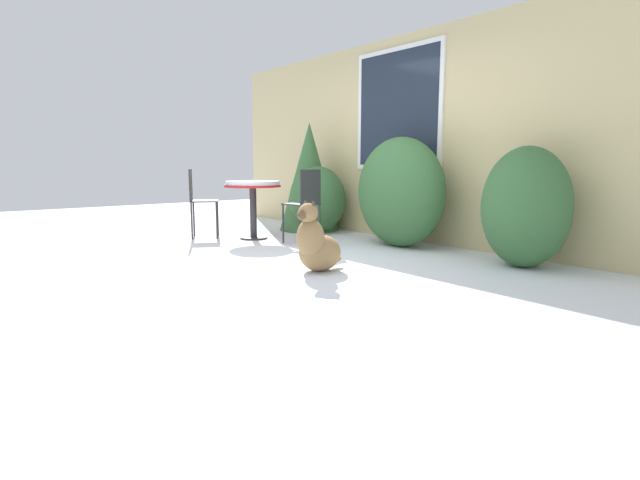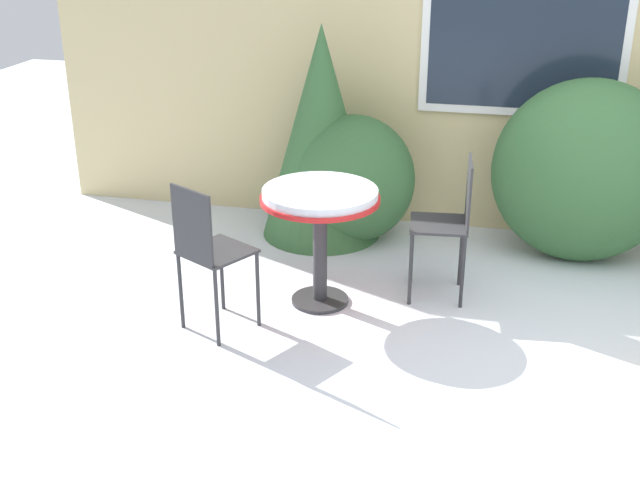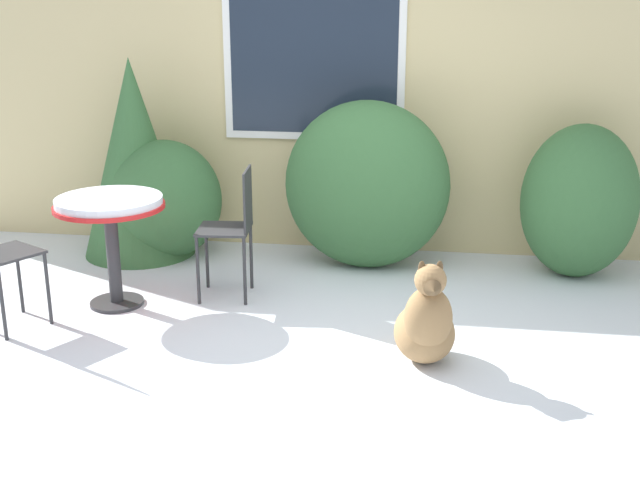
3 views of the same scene
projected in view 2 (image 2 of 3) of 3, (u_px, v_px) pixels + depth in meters
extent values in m
plane|color=silver|center=(553.00, 380.00, 4.39)|extent=(16.00, 16.00, 0.00)
cube|color=#D1BC84|center=(562.00, 63.00, 5.85)|extent=(8.00, 0.06, 2.65)
cube|color=white|center=(527.00, 7.00, 5.71)|extent=(1.48, 0.04, 1.58)
cube|color=#1E2838|center=(527.00, 7.00, 5.70)|extent=(1.36, 0.01, 1.46)
ellipsoid|color=#386638|center=(354.00, 179.00, 6.04)|extent=(0.92, 0.77, 0.98)
ellipsoid|color=#386638|center=(585.00, 172.00, 5.61)|extent=(1.29, 0.67, 1.33)
cone|color=#386638|center=(321.00, 133.00, 6.02)|extent=(0.91, 0.91, 1.62)
cylinder|color=#2D2D30|center=(320.00, 300.00, 5.25)|extent=(0.37, 0.37, 0.03)
cylinder|color=#2D2D30|center=(320.00, 251.00, 5.11)|extent=(0.09, 0.09, 0.67)
cylinder|color=red|center=(320.00, 199.00, 4.97)|extent=(0.75, 0.75, 0.03)
cylinder|color=silver|center=(320.00, 193.00, 4.96)|extent=(0.72, 0.72, 0.05)
cube|color=#2D2D30|center=(439.00, 224.00, 5.15)|extent=(0.40, 0.40, 0.02)
cube|color=#2D2D30|center=(469.00, 193.00, 5.04)|extent=(0.05, 0.34, 0.43)
cylinder|color=#2D2D30|center=(412.00, 249.00, 5.42)|extent=(0.02, 0.02, 0.49)
cylinder|color=#2D2D30|center=(411.00, 270.00, 5.12)|extent=(0.02, 0.02, 0.49)
cylinder|color=#2D2D30|center=(461.00, 252.00, 5.38)|extent=(0.02, 0.02, 0.49)
cylinder|color=#2D2D30|center=(463.00, 272.00, 5.08)|extent=(0.02, 0.02, 0.49)
cube|color=#2D2D30|center=(217.00, 252.00, 4.75)|extent=(0.50, 0.50, 0.02)
cube|color=#2D2D30|center=(192.00, 225.00, 4.54)|extent=(0.30, 0.18, 0.43)
cylinder|color=#2D2D30|center=(258.00, 289.00, 4.86)|extent=(0.02, 0.02, 0.49)
cylinder|color=#2D2D30|center=(222.00, 274.00, 5.06)|extent=(0.02, 0.02, 0.49)
cylinder|color=#2D2D30|center=(217.00, 308.00, 4.64)|extent=(0.02, 0.02, 0.49)
cylinder|color=#2D2D30|center=(181.00, 291.00, 4.84)|extent=(0.02, 0.02, 0.49)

